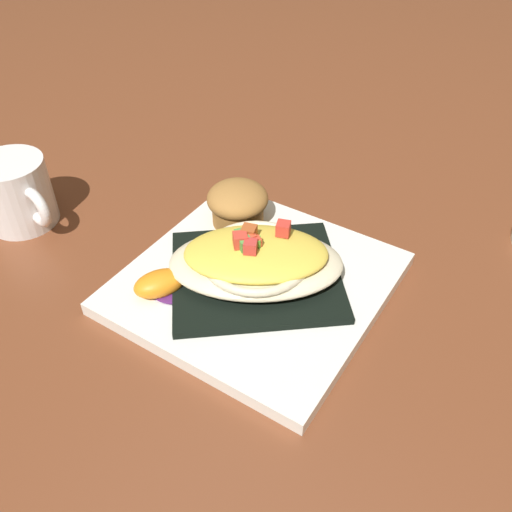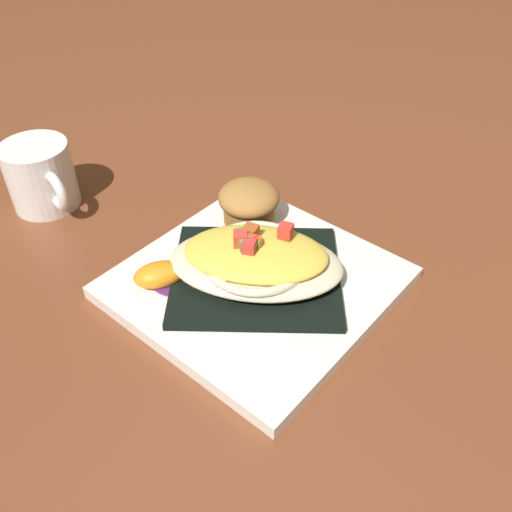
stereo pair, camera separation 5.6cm
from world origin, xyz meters
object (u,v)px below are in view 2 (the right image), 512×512
Objects in this scene: coffee_mug at (42,179)px; square_plate at (256,283)px; gratin_dish at (256,259)px; muffin at (249,202)px; orange_garnish at (162,276)px.

square_plate is at bearing 7.78° from coffee_mug.
square_plate is 0.03m from gratin_dish.
square_plate is at bearing -47.27° from muffin.
gratin_dish is 1.88× the size of coffee_mug.
muffin is at bearing 132.73° from square_plate.
gratin_dish is 0.10m from muffin.
gratin_dish reaches higher than muffin.
coffee_mug reaches higher than gratin_dish.
muffin is 1.12× the size of orange_garnish.
gratin_dish reaches higher than square_plate.
gratin_dish is 3.34× the size of orange_garnish.
muffin reaches higher than square_plate.
muffin is 0.14m from orange_garnish.
coffee_mug is (-0.23, 0.02, 0.01)m from orange_garnish.
square_plate is 1.21× the size of gratin_dish.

